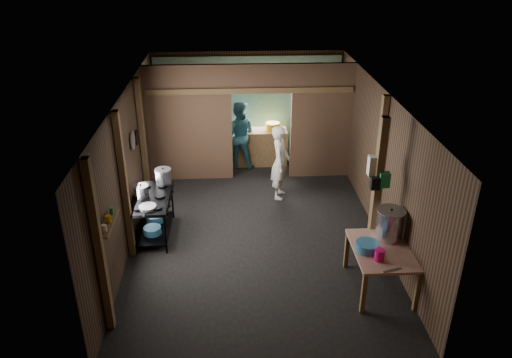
{
  "coord_description": "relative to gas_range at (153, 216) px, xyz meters",
  "views": [
    {
      "loc": [
        -0.43,
        -8.16,
        4.97
      ],
      "look_at": [
        0.0,
        -0.2,
        1.1
      ],
      "focal_mm": 35.01,
      "sensor_mm": 36.0,
      "label": 1
    }
  ],
  "objects": [
    {
      "name": "wall_back",
      "position": [
        1.88,
        3.7,
        0.9
      ],
      "size": [
        4.5,
        0.0,
        2.6
      ],
      "primitive_type": "cube",
      "color": "#483421",
      "rests_on": "ground"
    },
    {
      "name": "wall_front",
      "position": [
        1.88,
        -3.3,
        0.9
      ],
      "size": [
        4.5,
        0.0,
        2.6
      ],
      "primitive_type": "cube",
      "color": "#483421",
      "rests_on": "ground"
    },
    {
      "name": "back_counter",
      "position": [
        2.18,
        3.15,
        0.03
      ],
      "size": [
        1.2,
        0.5,
        0.85
      ],
      "primitive_type": "cube",
      "color": "brown",
      "rests_on": "floor"
    },
    {
      "name": "prep_table",
      "position": [
        3.71,
        -1.73,
        -0.04
      ],
      "size": [
        0.88,
        1.21,
        0.71
      ],
      "primitive_type": null,
      "color": "tan",
      "rests_on": "floor"
    },
    {
      "name": "bag_black",
      "position": [
        3.66,
        -1.18,
        1.15
      ],
      "size": [
        0.14,
        0.1,
        0.2
      ],
      "primitive_type": "cube",
      "color": "black",
      "rests_on": "post_free"
    },
    {
      "name": "post_right",
      "position": [
        4.06,
        0.0,
        0.9
      ],
      "size": [
        0.1,
        0.12,
        2.6
      ],
      "primitive_type": "cube",
      "color": "brown",
      "rests_on": "floor"
    },
    {
      "name": "bag_green",
      "position": [
        3.8,
        -1.16,
        1.2
      ],
      "size": [
        0.16,
        0.12,
        0.24
      ],
      "primitive_type": "cube",
      "color": "#1C8E4A",
      "rests_on": "post_free"
    },
    {
      "name": "gas_range",
      "position": [
        0.0,
        0.0,
        0.0
      ],
      "size": [
        0.69,
        1.34,
        0.79
      ],
      "primitive_type": null,
      "color": "black",
      "rests_on": "floor"
    },
    {
      "name": "partition_left",
      "position": [
        0.55,
        2.4,
        0.9
      ],
      "size": [
        1.85,
        0.1,
        2.6
      ],
      "primitive_type": "cube",
      "color": "brown",
      "rests_on": "floor"
    },
    {
      "name": "wash_basin",
      "position": [
        3.46,
        -1.75,
        0.38
      ],
      "size": [
        0.44,
        0.44,
        0.13
      ],
      "primitive_type": "cylinder",
      "rotation": [
        0.0,
        0.0,
        0.31
      ],
      "color": "teal",
      "rests_on": "prep_table"
    },
    {
      "name": "cross_beam",
      "position": [
        1.88,
        2.35,
        1.65
      ],
      "size": [
        4.4,
        0.12,
        0.12
      ],
      "primitive_type": "cube",
      "color": "brown",
      "rests_on": "wall_left"
    },
    {
      "name": "jar_yellow",
      "position": [
        -0.27,
        -1.9,
        1.07
      ],
      "size": [
        0.08,
        0.08,
        0.1
      ],
      "primitive_type": "cylinder",
      "color": "gold",
      "rests_on": "wall_shelf"
    },
    {
      "name": "pan_lid_big",
      "position": [
        -0.33,
        0.6,
        1.25
      ],
      "size": [
        0.03,
        0.34,
        0.34
      ],
      "primitive_type": "cylinder",
      "rotation": [
        0.0,
        1.57,
        0.0
      ],
      "color": "gray",
      "rests_on": "wall_left"
    },
    {
      "name": "floor",
      "position": [
        1.88,
        0.2,
        -0.4
      ],
      "size": [
        4.5,
        7.0,
        0.0
      ],
      "primitive_type": "cube",
      "color": "black",
      "rests_on": "ground"
    },
    {
      "name": "wall_left",
      "position": [
        -0.37,
        0.2,
        0.9
      ],
      "size": [
        0.0,
        7.0,
        2.6
      ],
      "primitive_type": "cube",
      "color": "#483421",
      "rests_on": "ground"
    },
    {
      "name": "post_left_a",
      "position": [
        -0.3,
        -2.4,
        0.9
      ],
      "size": [
        0.1,
        0.12,
        2.6
      ],
      "primitive_type": "cube",
      "color": "brown",
      "rests_on": "floor"
    },
    {
      "name": "pink_bucket",
      "position": [
        3.58,
        -2.01,
        0.41
      ],
      "size": [
        0.16,
        0.16,
        0.18
      ],
      "primitive_type": "cylinder",
      "rotation": [
        0.0,
        0.0,
        -0.07
      ],
      "color": "#CA095C",
      "rests_on": "prep_table"
    },
    {
      "name": "post_left_b",
      "position": [
        -0.3,
        -0.6,
        0.9
      ],
      "size": [
        0.1,
        0.12,
        2.6
      ],
      "primitive_type": "cube",
      "color": "brown",
      "rests_on": "floor"
    },
    {
      "name": "cook",
      "position": [
        2.46,
        1.41,
        0.39
      ],
      "size": [
        0.48,
        0.64,
        1.57
      ],
      "primitive_type": "imported",
      "rotation": [
        0.0,
        0.0,
        1.37
      ],
      "color": "white",
      "rests_on": "floor"
    },
    {
      "name": "worker_back",
      "position": [
        1.64,
        3.02,
        0.41
      ],
      "size": [
        0.87,
        0.73,
        1.61
      ],
      "primitive_type": "imported",
      "rotation": [
        0.0,
        0.0,
        2.97
      ],
      "color": "#2B6776",
      "rests_on": "floor"
    },
    {
      "name": "pan_lid_small",
      "position": [
        -0.33,
        1.0,
        1.15
      ],
      "size": [
        0.03,
        0.3,
        0.3
      ],
      "primitive_type": "cylinder",
      "rotation": [
        0.0,
        1.57,
        0.0
      ],
      "color": "black",
      "rests_on": "wall_left"
    },
    {
      "name": "jar_green",
      "position": [
        -0.27,
        -1.68,
        1.07
      ],
      "size": [
        0.06,
        0.06,
        0.1
      ],
      "primitive_type": "cylinder",
      "color": "#1C8E4A",
      "rests_on": "wall_shelf"
    },
    {
      "name": "stove_pot_med",
      "position": [
        -0.17,
        0.03,
        0.49
      ],
      "size": [
        0.36,
        0.36,
        0.24
      ],
      "primitive_type": null,
      "rotation": [
        0.0,
        0.0,
        -0.4
      ],
      "color": "#B8B8C5",
      "rests_on": "gas_range"
    },
    {
      "name": "stove_pot_large",
      "position": [
        0.17,
        0.55,
        0.53
      ],
      "size": [
        0.36,
        0.36,
        0.31
      ],
      "primitive_type": null,
      "rotation": [
        0.0,
        0.0,
        0.22
      ],
      "color": "#B8B8C5",
      "rests_on": "gas_range"
    },
    {
      "name": "turquoise_panel",
      "position": [
        1.88,
        3.64,
        0.85
      ],
      "size": [
        4.4,
        0.06,
        2.5
      ],
      "primitive_type": "cube",
      "color": "#7FBFB6",
      "rests_on": "wall_back"
    },
    {
      "name": "wall_right",
      "position": [
        4.13,
        0.2,
        0.9
      ],
      "size": [
        0.0,
        7.0,
        2.6
      ],
      "primitive_type": "cube",
      "color": "#483421",
      "rests_on": "ground"
    },
    {
      "name": "partition_header",
      "position": [
        2.13,
        2.4,
        1.9
      ],
      "size": [
        1.3,
        0.1,
        0.6
      ],
      "primitive_type": "cube",
      "color": "brown",
      "rests_on": "wall_back"
    },
    {
      "name": "blue_tub_back",
      "position": [
        0.0,
        0.24,
        -0.18
      ],
      "size": [
        0.33,
        0.33,
        0.13
      ],
      "primitive_type": "cylinder",
      "color": "teal",
      "rests_on": "gas_range"
    },
    {
      "name": "post_left_c",
      "position": [
        -0.3,
        1.4,
        0.9
      ],
      "size": [
        0.1,
        0.12,
        2.6
      ],
      "primitive_type": "cube",
      "color": "brown",
      "rests_on": "floor"
    },
    {
      "name": "partition_right",
      "position": [
        3.46,
        2.4,
        0.9
      ],
      "size": [
        1.35,
        0.1,
        2.6
      ],
      "primitive_type": "cube",
      "color": "brown",
      "rests_on": "floor"
    },
    {
      "name": "yellow_tub",
      "position": [
        2.44,
        3.15,
        0.55
      ],
      "size": [
        0.33,
        0.33,
        0.18
      ],
      "primitive_type": "cylinder",
      "color": "gold",
      "rests_on": "back_counter"
    },
    {
      "name": "post_free",
      "position": [
        3.73,
        -1.1,
        0.9
      ],
      "size": [
        0.12,
        0.12,
        2.6
      ],
      "primitive_type": "cube",
      "color": "brown",
      "rests_on": "floor"
    },
    {
      "name": "wall_shelf",
      "position": [
        -0.27,
        -1.9,
        1.0
      ],
      "size": [
        0.14,
        0.8,
        0.03
      ],
      "primitive_type": "cube",
      "color": "brown",
      "rests_on": "wall_left"
    },
    {
      "name": "frying_pan",
      "position": [
        0.0,
        -0.41,
        0.42
      ],
      "size": [
        0.35,
        0.55,
        0.07
      ],
      "primitive_type": null,
      "rotation": [
        0.0,
        0.0,
        0.11
      ],
      "color": "gray",
      "rests_on": "gas_range"
    },
    {
      "name": "ceiling",
      "position": [
        1.88,
        0.2,
        2.2
      ],
      "size": [
        4.5,
        7.0,
        0.0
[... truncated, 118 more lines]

